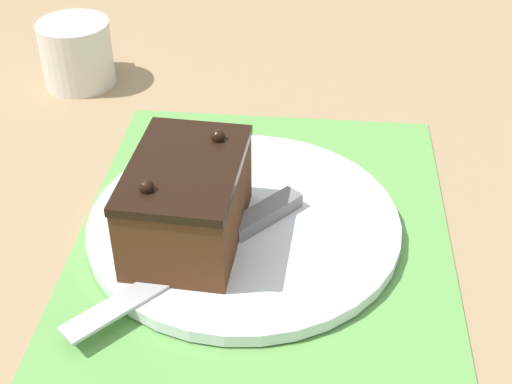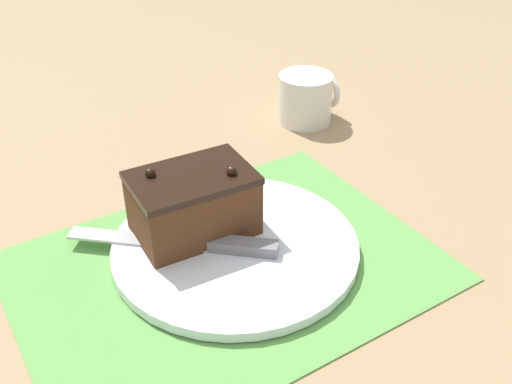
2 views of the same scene
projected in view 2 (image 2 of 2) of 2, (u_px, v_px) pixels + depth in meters
The scene contains 6 objects.
ground_plane at pixel (227, 268), 0.68m from camera, with size 3.00×3.00×0.00m, color #9E7F5B.
placemat_woven at pixel (227, 267), 0.68m from camera, with size 0.46×0.34×0.00m, color #609E4C.
cake_plate at pixel (235, 246), 0.70m from camera, with size 0.29×0.29×0.01m.
chocolate_cake at pixel (193, 203), 0.69m from camera, with size 0.14×0.10×0.09m.
serving_knife at pixel (208, 244), 0.68m from camera, with size 0.20×0.18×0.01m.
coffee_mug at pixel (306, 98), 0.97m from camera, with size 0.10×0.09×0.08m.
Camera 2 is at (-0.25, -0.46, 0.45)m, focal length 42.00 mm.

